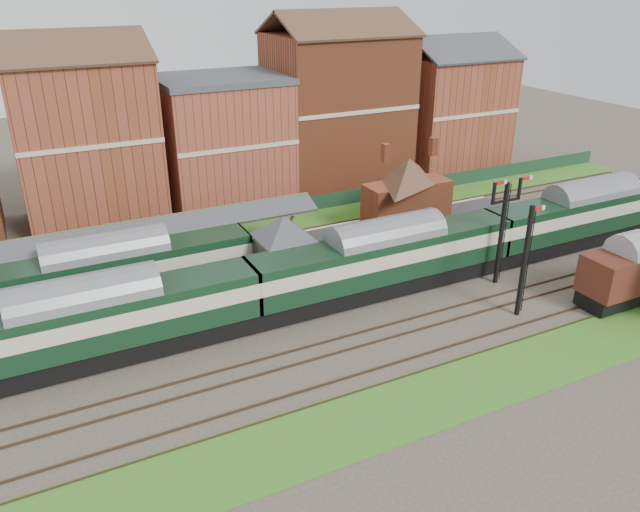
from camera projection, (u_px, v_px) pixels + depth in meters
name	position (u px, v px, depth m)	size (l,w,h in m)	color
ground	(342.00, 302.00, 44.79)	(160.00, 160.00, 0.00)	#473D33
grass_back	(259.00, 228.00, 57.79)	(90.00, 4.50, 0.06)	#2D6619
grass_front	(444.00, 393.00, 35.03)	(90.00, 5.00, 0.06)	#2D6619
fence	(251.00, 214.00, 59.11)	(90.00, 0.12, 1.50)	#193823
platform	(230.00, 259.00, 50.46)	(55.00, 3.40, 1.00)	#2D2D2D
signal_box	(284.00, 253.00, 44.88)	(5.40, 5.40, 6.00)	#667956
brick_hut	(378.00, 257.00, 48.99)	(3.20, 2.64, 2.94)	brown
station_building	(408.00, 188.00, 56.01)	(8.10, 8.10, 5.90)	#984626
canopy	(150.00, 224.00, 46.31)	(26.00, 3.89, 4.08)	brown
semaphore_bracket	(503.00, 226.00, 45.79)	(3.60, 0.25, 8.18)	black
semaphore_siding	(525.00, 260.00, 41.50)	(1.23, 0.25, 8.00)	black
town_backdrop	(221.00, 133.00, 62.14)	(69.00, 10.00, 16.00)	#984626
dmu_train	(385.00, 258.00, 45.11)	(61.75, 3.24, 4.74)	black
platform_railcar	(109.00, 274.00, 42.90)	(20.03, 3.15, 4.61)	black
goods_van_a	(627.00, 273.00, 43.87)	(6.82, 2.95, 4.13)	black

